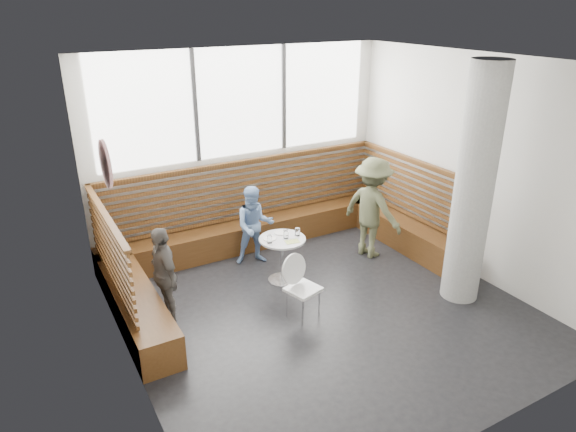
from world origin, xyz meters
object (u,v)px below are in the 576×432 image
child_back (255,226)px  adult_man (372,208)px  child_left (164,274)px  cafe_table (282,251)px  cafe_chair (301,281)px  concrete_column (474,188)px

child_back → adult_man: bearing=-3.7°
child_left → cafe_table: bearing=90.4°
cafe_table → child_back: size_ratio=0.55×
cafe_table → cafe_chair: 0.92m
adult_man → child_back: 1.87m
cafe_table → concrete_column: bearing=-38.6°
child_back → cafe_table: bearing=-65.7°
cafe_table → cafe_chair: bearing=-104.2°
cafe_table → cafe_chair: cafe_chair is taller
concrete_column → adult_man: size_ratio=1.97×
cafe_chair → adult_man: size_ratio=0.52×
concrete_column → cafe_chair: concrete_column is taller
cafe_chair → adult_man: 2.13m
cafe_chair → adult_man: bearing=11.4°
cafe_chair → child_left: child_left is taller
child_back → child_left: (-1.68, -0.84, 0.02)m
cafe_table → child_left: (-1.77, -0.11, 0.15)m
concrete_column → cafe_table: (-1.96, 1.57, -1.11)m
child_back → cafe_chair: bearing=-77.4°
concrete_column → child_left: 4.12m
concrete_column → cafe_chair: (-2.19, 0.67, -1.10)m
concrete_column → child_left: size_ratio=2.49×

